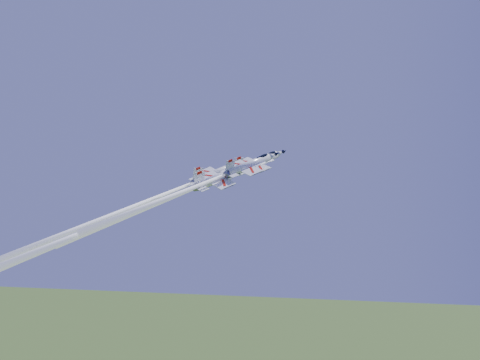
% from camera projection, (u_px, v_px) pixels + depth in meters
% --- Properties ---
extents(jet_lead, '(27.78, 32.01, 37.68)m').
position_uv_depth(jet_lead, '(189.00, 190.00, 113.03)').
color(jet_lead, white).
extents(jet_left, '(31.79, 37.12, 45.24)m').
position_uv_depth(jet_left, '(132.00, 207.00, 112.01)').
color(jet_left, white).
extents(jet_right, '(23.81, 26.85, 29.70)m').
position_uv_depth(jet_right, '(194.00, 187.00, 107.26)').
color(jet_right, white).
extents(jet_slot, '(31.04, 36.23, 44.15)m').
position_uv_depth(jet_slot, '(129.00, 215.00, 102.22)').
color(jet_slot, white).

